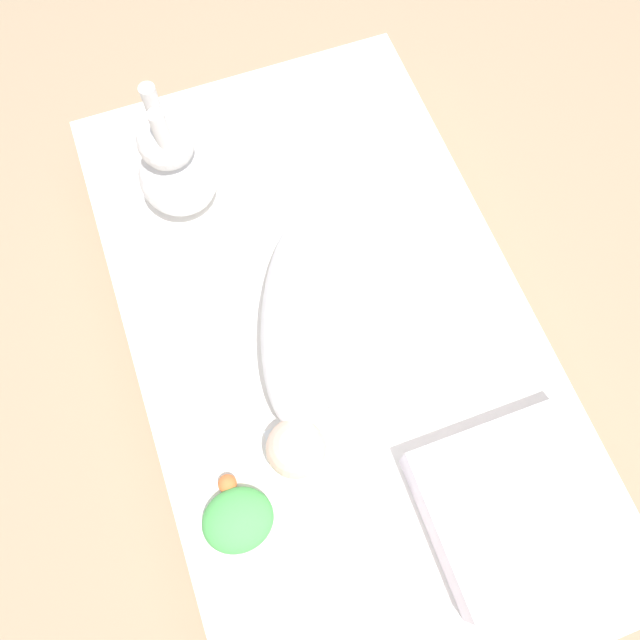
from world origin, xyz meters
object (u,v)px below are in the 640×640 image
at_px(pillow, 519,503).
at_px(bunny_plush, 175,168).
at_px(turtle_plush, 237,518).
at_px(swaddled_baby, 305,324).

height_order(pillow, bunny_plush, bunny_plush).
height_order(pillow, turtle_plush, pillow).
distance_m(pillow, bunny_plush, 0.99).
height_order(swaddled_baby, bunny_plush, bunny_plush).
relative_size(bunny_plush, turtle_plush, 2.22).
xyz_separation_m(swaddled_baby, turtle_plush, (-0.31, 0.25, -0.05)).
xyz_separation_m(bunny_plush, turtle_plush, (-0.74, 0.10, -0.09)).
relative_size(pillow, bunny_plush, 1.04).
distance_m(swaddled_baby, turtle_plush, 0.40).
distance_m(bunny_plush, turtle_plush, 0.75).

